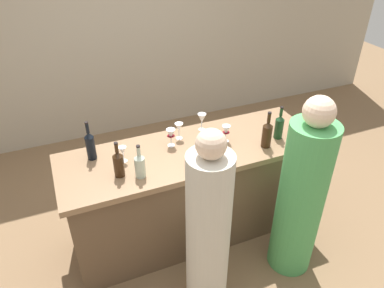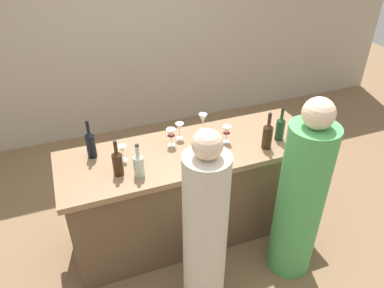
{
  "view_description": "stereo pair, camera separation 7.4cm",
  "coord_description": "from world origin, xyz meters",
  "px_view_note": "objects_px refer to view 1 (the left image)",
  "views": [
    {
      "loc": [
        -0.97,
        -2.35,
        2.66
      ],
      "look_at": [
        0.0,
        0.0,
        1.0
      ],
      "focal_mm": 34.31,
      "sensor_mm": 36.0,
      "label": 1
    },
    {
      "loc": [
        -0.91,
        -2.38,
        2.66
      ],
      "look_at": [
        0.0,
        0.0,
        1.0
      ],
      "focal_mm": 34.31,
      "sensor_mm": 36.0,
      "label": 2
    }
  ],
  "objects_px": {
    "wine_glass_near_center": "(123,151)",
    "wine_glass_far_center": "(202,119)",
    "person_left_guest": "(208,233)",
    "wine_bottle_rightmost_amber_brown": "(267,134)",
    "wine_bottle_center_clear_pale": "(140,165)",
    "person_center_guest": "(301,197)",
    "wine_glass_far_left": "(179,127)",
    "wine_bottle_leftmost_near_black": "(90,145)",
    "wine_glass_near_left": "(226,131)",
    "wine_bottle_far_right_olive_green": "(279,126)",
    "wine_bottle_second_left_amber_brown": "(119,163)",
    "wine_bottle_second_right_amber_brown": "(201,156)",
    "wine_glass_near_right": "(171,135)"
  },
  "relations": [
    {
      "from": "wine_bottle_leftmost_near_black",
      "to": "wine_glass_far_left",
      "type": "relative_size",
      "value": 2.23
    },
    {
      "from": "wine_glass_far_left",
      "to": "wine_glass_far_center",
      "type": "distance_m",
      "value": 0.25
    },
    {
      "from": "wine_bottle_center_clear_pale",
      "to": "wine_glass_near_right",
      "type": "relative_size",
      "value": 1.72
    },
    {
      "from": "wine_glass_near_right",
      "to": "wine_glass_far_center",
      "type": "relative_size",
      "value": 0.99
    },
    {
      "from": "wine_glass_near_right",
      "to": "wine_bottle_second_right_amber_brown",
      "type": "bearing_deg",
      "value": -74.07
    },
    {
      "from": "wine_glass_near_center",
      "to": "wine_bottle_center_clear_pale",
      "type": "bearing_deg",
      "value": -73.17
    },
    {
      "from": "person_left_guest",
      "to": "wine_glass_near_center",
      "type": "bearing_deg",
      "value": 14.44
    },
    {
      "from": "wine_glass_near_center",
      "to": "person_left_guest",
      "type": "relative_size",
      "value": 0.09
    },
    {
      "from": "wine_bottle_second_left_amber_brown",
      "to": "wine_glass_near_center",
      "type": "relative_size",
      "value": 2.18
    },
    {
      "from": "wine_bottle_far_right_olive_green",
      "to": "wine_glass_near_center",
      "type": "xyz_separation_m",
      "value": [
        -1.33,
        0.17,
        -0.02
      ]
    },
    {
      "from": "wine_bottle_rightmost_amber_brown",
      "to": "wine_bottle_center_clear_pale",
      "type": "bearing_deg",
      "value": 179.64
    },
    {
      "from": "wine_bottle_far_right_olive_green",
      "to": "wine_glass_far_center",
      "type": "relative_size",
      "value": 1.88
    },
    {
      "from": "wine_bottle_rightmost_amber_brown",
      "to": "person_center_guest",
      "type": "xyz_separation_m",
      "value": [
        0.06,
        -0.46,
        -0.33
      ]
    },
    {
      "from": "wine_bottle_second_left_amber_brown",
      "to": "wine_glass_far_left",
      "type": "bearing_deg",
      "value": 27.99
    },
    {
      "from": "wine_bottle_rightmost_amber_brown",
      "to": "wine_glass_near_left",
      "type": "bearing_deg",
      "value": 145.03
    },
    {
      "from": "wine_bottle_center_clear_pale",
      "to": "wine_bottle_far_right_olive_green",
      "type": "height_order",
      "value": "wine_bottle_far_right_olive_green"
    },
    {
      "from": "wine_glass_near_left",
      "to": "person_center_guest",
      "type": "distance_m",
      "value": 0.8
    },
    {
      "from": "wine_bottle_rightmost_amber_brown",
      "to": "wine_bottle_second_left_amber_brown",
      "type": "bearing_deg",
      "value": 176.42
    },
    {
      "from": "wine_glass_far_left",
      "to": "wine_bottle_leftmost_near_black",
      "type": "bearing_deg",
      "value": -178.98
    },
    {
      "from": "wine_glass_far_left",
      "to": "wine_glass_far_center",
      "type": "xyz_separation_m",
      "value": [
        0.24,
        0.06,
        0.0
      ]
    },
    {
      "from": "wine_glass_near_left",
      "to": "person_left_guest",
      "type": "height_order",
      "value": "person_left_guest"
    },
    {
      "from": "wine_glass_near_left",
      "to": "wine_glass_far_center",
      "type": "distance_m",
      "value": 0.28
    },
    {
      "from": "wine_glass_far_left",
      "to": "wine_bottle_second_left_amber_brown",
      "type": "bearing_deg",
      "value": -152.01
    },
    {
      "from": "wine_bottle_second_left_amber_brown",
      "to": "person_left_guest",
      "type": "distance_m",
      "value": 0.83
    },
    {
      "from": "wine_bottle_second_left_amber_brown",
      "to": "wine_glass_far_left",
      "type": "distance_m",
      "value": 0.68
    },
    {
      "from": "wine_glass_far_center",
      "to": "wine_bottle_second_left_amber_brown",
      "type": "bearing_deg",
      "value": -155.69
    },
    {
      "from": "wine_bottle_leftmost_near_black",
      "to": "wine_glass_far_left",
      "type": "distance_m",
      "value": 0.75
    },
    {
      "from": "wine_bottle_center_clear_pale",
      "to": "wine_bottle_rightmost_amber_brown",
      "type": "height_order",
      "value": "wine_bottle_rightmost_amber_brown"
    },
    {
      "from": "wine_glass_far_center",
      "to": "wine_bottle_leftmost_near_black",
      "type": "bearing_deg",
      "value": -175.69
    },
    {
      "from": "wine_bottle_leftmost_near_black",
      "to": "person_left_guest",
      "type": "distance_m",
      "value": 1.15
    },
    {
      "from": "wine_glass_near_center",
      "to": "wine_glass_far_left",
      "type": "bearing_deg",
      "value": 15.89
    },
    {
      "from": "wine_bottle_far_right_olive_green",
      "to": "wine_glass_near_center",
      "type": "distance_m",
      "value": 1.34
    },
    {
      "from": "wine_bottle_second_right_amber_brown",
      "to": "wine_glass_far_left",
      "type": "bearing_deg",
      "value": 90.49
    },
    {
      "from": "wine_glass_far_left",
      "to": "person_center_guest",
      "type": "relative_size",
      "value": 0.09
    },
    {
      "from": "wine_bottle_second_right_amber_brown",
      "to": "person_center_guest",
      "type": "height_order",
      "value": "person_center_guest"
    },
    {
      "from": "wine_bottle_second_left_amber_brown",
      "to": "person_left_guest",
      "type": "relative_size",
      "value": 0.19
    },
    {
      "from": "person_center_guest",
      "to": "wine_bottle_center_clear_pale",
      "type": "bearing_deg",
      "value": 61.56
    },
    {
      "from": "person_center_guest",
      "to": "wine_bottle_second_left_amber_brown",
      "type": "bearing_deg",
      "value": 61.12
    },
    {
      "from": "wine_glass_near_right",
      "to": "person_left_guest",
      "type": "bearing_deg",
      "value": -92.54
    },
    {
      "from": "wine_bottle_leftmost_near_black",
      "to": "wine_bottle_center_clear_pale",
      "type": "xyz_separation_m",
      "value": [
        0.3,
        -0.37,
        -0.02
      ]
    },
    {
      "from": "wine_bottle_rightmost_amber_brown",
      "to": "person_left_guest",
      "type": "xyz_separation_m",
      "value": [
        -0.77,
        -0.53,
        -0.34
      ]
    },
    {
      "from": "wine_bottle_far_right_olive_green",
      "to": "wine_glass_near_center",
      "type": "height_order",
      "value": "wine_bottle_far_right_olive_green"
    },
    {
      "from": "wine_bottle_leftmost_near_black",
      "to": "wine_glass_far_center",
      "type": "bearing_deg",
      "value": 4.31
    },
    {
      "from": "wine_bottle_second_right_amber_brown",
      "to": "wine_glass_near_left",
      "type": "bearing_deg",
      "value": 36.13
    },
    {
      "from": "wine_glass_near_left",
      "to": "wine_glass_far_left",
      "type": "bearing_deg",
      "value": 150.4
    },
    {
      "from": "wine_bottle_second_right_amber_brown",
      "to": "wine_glass_far_center",
      "type": "bearing_deg",
      "value": 65.23
    },
    {
      "from": "wine_bottle_center_clear_pale",
      "to": "person_center_guest",
      "type": "bearing_deg",
      "value": -22.35
    },
    {
      "from": "wine_glass_near_right",
      "to": "wine_glass_near_center",
      "type": "bearing_deg",
      "value": -170.74
    },
    {
      "from": "wine_bottle_second_left_amber_brown",
      "to": "wine_glass_far_center",
      "type": "distance_m",
      "value": 0.92
    },
    {
      "from": "wine_glass_near_center",
      "to": "wine_glass_far_center",
      "type": "distance_m",
      "value": 0.8
    }
  ]
}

